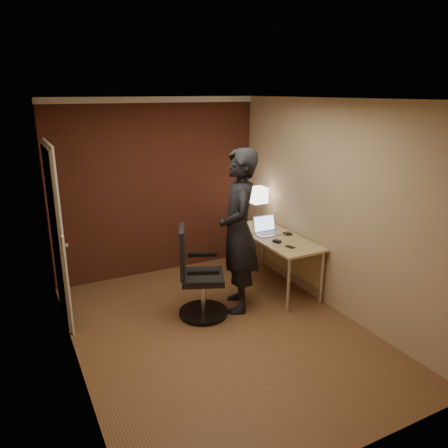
{
  "coord_description": "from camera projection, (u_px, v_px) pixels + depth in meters",
  "views": [
    {
      "loc": [
        -1.92,
        -3.88,
        2.57
      ],
      "look_at": [
        0.35,
        0.55,
        1.05
      ],
      "focal_mm": 35.0,
      "sensor_mm": 36.0,
      "label": 1
    }
  ],
  "objects": [
    {
      "name": "room",
      "position": [
        147.0,
        187.0,
        5.69
      ],
      "size": [
        4.0,
        4.0,
        4.0
      ],
      "color": "brown",
      "rests_on": "ground"
    },
    {
      "name": "desk",
      "position": [
        279.0,
        244.0,
        5.85
      ],
      "size": [
        0.6,
        1.5,
        0.73
      ],
      "color": "#D9BB7D",
      "rests_on": "ground"
    },
    {
      "name": "desk_lamp",
      "position": [
        258.0,
        196.0,
        6.2
      ],
      "size": [
        0.22,
        0.22,
        0.54
      ],
      "color": "silver",
      "rests_on": "desk"
    },
    {
      "name": "laptop",
      "position": [
        266.0,
        229.0,
        5.88
      ],
      "size": [
        0.33,
        0.26,
        0.23
      ],
      "color": "silver",
      "rests_on": "desk"
    },
    {
      "name": "mouse",
      "position": [
        277.0,
        241.0,
        5.53
      ],
      "size": [
        0.09,
        0.11,
        0.03
      ],
      "primitive_type": "cube",
      "rotation": [
        0.0,
        0.0,
        0.32
      ],
      "color": "black",
      "rests_on": "desk"
    },
    {
      "name": "phone",
      "position": [
        290.0,
        247.0,
        5.36
      ],
      "size": [
        0.09,
        0.13,
        0.01
      ],
      "primitive_type": "cube",
      "rotation": [
        0.0,
        0.0,
        0.25
      ],
      "color": "black",
      "rests_on": "desk"
    },
    {
      "name": "wallet",
      "position": [
        288.0,
        234.0,
        5.84
      ],
      "size": [
        0.1,
        0.12,
        0.02
      ],
      "primitive_type": "cube",
      "rotation": [
        0.0,
        0.0,
        -0.11
      ],
      "color": "black",
      "rests_on": "desk"
    },
    {
      "name": "office_chair",
      "position": [
        197.0,
        279.0,
        5.09
      ],
      "size": [
        0.63,
        0.68,
        1.07
      ],
      "color": "black",
      "rests_on": "ground"
    },
    {
      "name": "person",
      "position": [
        239.0,
        232.0,
        5.15
      ],
      "size": [
        0.71,
        0.84,
        1.96
      ],
      "primitive_type": "imported",
      "rotation": [
        0.0,
        0.0,
        -1.97
      ],
      "color": "black",
      "rests_on": "ground"
    }
  ]
}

